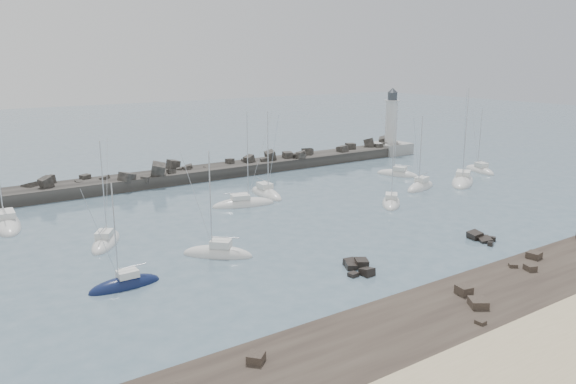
% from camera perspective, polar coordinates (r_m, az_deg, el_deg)
% --- Properties ---
extents(ground, '(400.00, 400.00, 0.00)m').
position_cam_1_polar(ground, '(64.62, 4.26, -4.69)').
color(ground, '#4B6375').
rests_on(ground, ground).
extents(rock_shelf, '(140.00, 12.00, 1.88)m').
position_cam_1_polar(rock_shelf, '(50.57, 20.26, -10.86)').
color(rock_shelf, '#2C241E').
rests_on(rock_shelf, ground).
extents(rock_cluster_near, '(3.62, 4.67, 1.35)m').
position_cam_1_polar(rock_cluster_near, '(55.83, 7.13, -7.58)').
color(rock_cluster_near, black).
rests_on(rock_cluster_near, ground).
extents(rock_cluster_far, '(2.55, 3.83, 1.61)m').
position_cam_1_polar(rock_cluster_far, '(67.39, 19.02, -4.53)').
color(rock_cluster_far, black).
rests_on(rock_cluster_far, ground).
extents(breakwater, '(115.00, 7.05, 5.57)m').
position_cam_1_polar(breakwater, '(93.46, -13.99, 0.88)').
color(breakwater, '#292724').
rests_on(breakwater, ground).
extents(lighthouse, '(7.00, 7.00, 14.60)m').
position_cam_1_polar(lighthouse, '(122.34, 10.38, 5.31)').
color(lighthouse, gray).
rests_on(lighthouse, ground).
extents(sailboat_1, '(3.96, 11.22, 17.37)m').
position_cam_1_polar(sailboat_1, '(77.36, -26.79, -2.95)').
color(sailboat_1, silver).
rests_on(sailboat_1, ground).
extents(sailboat_2, '(6.56, 2.11, 10.56)m').
position_cam_1_polar(sailboat_2, '(53.38, -16.23, -9.09)').
color(sailboat_2, '#0F1940').
rests_on(sailboat_2, ground).
extents(sailboat_3, '(6.11, 7.87, 12.38)m').
position_cam_1_polar(sailboat_3, '(65.71, -18.01, -4.90)').
color(sailboat_3, silver).
rests_on(sailboat_3, ground).
extents(sailboat_4, '(9.34, 4.95, 14.02)m').
position_cam_1_polar(sailboat_4, '(78.58, -4.56, -1.28)').
color(sailboat_4, silver).
rests_on(sailboat_4, ground).
extents(sailboat_5, '(7.02, 6.83, 12.07)m').
position_cam_1_polar(sailboat_5, '(59.34, -7.14, -6.29)').
color(sailboat_5, silver).
rests_on(sailboat_5, ground).
extents(sailboat_6, '(3.44, 8.77, 13.72)m').
position_cam_1_polar(sailboat_6, '(84.11, -2.24, -0.23)').
color(sailboat_6, silver).
rests_on(sailboat_6, ground).
extents(sailboat_7, '(7.48, 7.39, 12.73)m').
position_cam_1_polar(sailboat_7, '(80.49, 10.43, -1.10)').
color(sailboat_7, silver).
rests_on(sailboat_7, ground).
extents(sailboat_8, '(8.13, 4.65, 12.56)m').
position_cam_1_polar(sailboat_8, '(90.85, 13.30, 0.45)').
color(sailboat_8, silver).
rests_on(sailboat_8, ground).
extents(sailboat_9, '(5.23, 7.99, 12.25)m').
position_cam_1_polar(sailboat_9, '(100.03, 11.07, 1.74)').
color(sailboat_9, silver).
rests_on(sailboat_9, ground).
extents(sailboat_10, '(10.66, 8.67, 16.73)m').
position_cam_1_polar(sailboat_10, '(96.68, 17.30, 0.97)').
color(sailboat_10, silver).
rests_on(sailboat_10, ground).
extents(sailboat_11, '(4.49, 8.01, 12.32)m').
position_cam_1_polar(sailboat_11, '(107.13, 18.89, 2.04)').
color(sailboat_11, silver).
rests_on(sailboat_11, ground).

